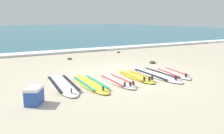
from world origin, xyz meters
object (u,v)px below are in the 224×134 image
surfboard_1 (90,83)px  surfboard_4 (155,74)px  surfboard_3 (135,76)px  surfboard_5 (172,73)px  surfboard_2 (117,81)px  surfboard_0 (62,84)px  cooler_box (34,96)px  beach_ball (32,96)px

surfboard_1 → surfboard_4: 2.33m
surfboard_3 → surfboard_5: bearing=-8.7°
surfboard_2 → surfboard_3: bearing=14.1°
surfboard_5 → surfboard_0: bearing=173.3°
surfboard_2 → cooler_box: size_ratio=3.57×
surfboard_0 → surfboard_3: (2.30, -0.23, 0.00)m
surfboard_5 → cooler_box: size_ratio=3.64×
surfboard_0 → beach_ball: size_ratio=11.13×
surfboard_2 → surfboard_4: 1.53m
surfboard_4 → cooler_box: (-4.02, -0.82, 0.16)m
surfboard_1 → cooler_box: size_ratio=4.12×
surfboard_1 → beach_ball: 1.80m
surfboard_2 → cooler_box: bearing=-163.9°
surfboard_3 → beach_ball: beach_ball is taller
surfboard_1 → beach_ball: beach_ball is taller
surfboard_1 → surfboard_5: (2.96, -0.12, 0.00)m
surfboard_0 → surfboard_3: size_ratio=1.28×
surfboard_5 → cooler_box: bearing=-171.3°
surfboard_0 → surfboard_4: same height
surfboard_2 → beach_ball: 2.54m
surfboard_5 → beach_ball: (-4.66, -0.47, 0.08)m
surfboard_4 → surfboard_2: bearing=-176.4°
surfboard_1 → surfboard_4: bearing=-0.4°
surfboard_2 → surfboard_1: bearing=172.0°
cooler_box → beach_ball: 0.25m
surfboard_3 → beach_ball: size_ratio=8.68×
surfboard_3 → surfboard_5: size_ratio=1.00×
surfboard_0 → surfboard_5: same height
cooler_box → beach_ball: bearing=90.6°
surfboard_2 → cooler_box: (-2.49, -0.72, 0.16)m
surfboard_3 → surfboard_4: size_ratio=0.79×
surfboard_3 → surfboard_2: bearing=-165.9°
cooler_box → surfboard_4: bearing=11.5°
surfboard_4 → surfboard_5: bearing=-9.3°
surfboard_0 → surfboard_2: size_ratio=1.31×
surfboard_4 → beach_ball: size_ratio=11.02×
beach_ball → surfboard_4: bearing=8.2°
surfboard_1 → cooler_box: cooler_box is taller
surfboard_1 → surfboard_5: bearing=-2.3°
surfboard_4 → surfboard_3: bearing=171.9°
surfboard_4 → beach_ball: 4.06m
surfboard_3 → beach_ball: (-3.30, -0.68, 0.08)m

